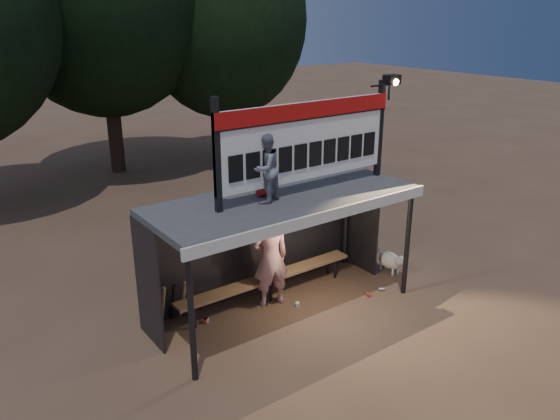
{
  "coord_description": "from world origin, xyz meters",
  "views": [
    {
      "loc": [
        -5.54,
        -7.49,
        5.44
      ],
      "look_at": [
        0.2,
        0.4,
        1.9
      ],
      "focal_mm": 35.0,
      "sensor_mm": 36.0,
      "label": 1
    }
  ],
  "objects": [
    {
      "name": "bench",
      "position": [
        0.0,
        0.55,
        0.43
      ],
      "size": [
        4.0,
        0.35,
        0.48
      ],
      "color": "olive",
      "rests_on": "ground"
    },
    {
      "name": "litter",
      "position": [
        0.19,
        -0.04,
        0.04
      ],
      "size": [
        3.68,
        1.2,
        0.08
      ],
      "color": "#A9261D",
      "rests_on": "ground"
    },
    {
      "name": "dog",
      "position": [
        2.88,
        -0.09,
        0.28
      ],
      "size": [
        0.36,
        0.81,
        0.49
      ],
      "color": "white",
      "rests_on": "ground"
    },
    {
      "name": "scoreboard_assembly",
      "position": [
        0.56,
        -0.01,
        3.32
      ],
      "size": [
        4.1,
        0.27,
        1.99
      ],
      "color": "black",
      "rests_on": "dugout_shelter"
    },
    {
      "name": "tree_right",
      "position": [
        5.0,
        10.5,
        5.19
      ],
      "size": [
        6.08,
        6.08,
        8.72
      ],
      "color": "black",
      "rests_on": "ground"
    },
    {
      "name": "child_b",
      "position": [
        -0.28,
        0.26,
        2.75
      ],
      "size": [
        0.47,
        0.36,
        0.86
      ],
      "primitive_type": "imported",
      "rotation": [
        0.0,
        0.0,
        2.91
      ],
      "color": "#AE1A1A",
      "rests_on": "dugout_shelter"
    },
    {
      "name": "child_a",
      "position": [
        -0.43,
        -0.04,
        2.92
      ],
      "size": [
        0.72,
        0.65,
        1.21
      ],
      "primitive_type": "imported",
      "rotation": [
        0.0,
        0.0,
        3.53
      ],
      "color": "gray",
      "rests_on": "dugout_shelter"
    },
    {
      "name": "dugout_shelter",
      "position": [
        0.0,
        0.24,
        1.85
      ],
      "size": [
        5.1,
        2.08,
        2.32
      ],
      "color": "#3C3C3E",
      "rests_on": "ground"
    },
    {
      "name": "player",
      "position": [
        -0.07,
        0.34,
        1.0
      ],
      "size": [
        0.81,
        0.61,
        2.0
      ],
      "primitive_type": "imported",
      "rotation": [
        0.0,
        0.0,
        2.95
      ],
      "color": "silver",
      "rests_on": "ground"
    },
    {
      "name": "bats",
      "position": [
        -2.03,
        0.82,
        0.43
      ],
      "size": [
        0.68,
        0.35,
        0.84
      ],
      "color": "#9D7D49",
      "rests_on": "ground"
    },
    {
      "name": "ground",
      "position": [
        0.0,
        0.0,
        0.0
      ],
      "size": [
        80.0,
        80.0,
        0.0
      ],
      "primitive_type": "plane",
      "color": "#4E3727",
      "rests_on": "ground"
    }
  ]
}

